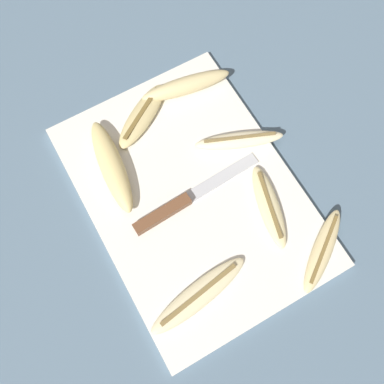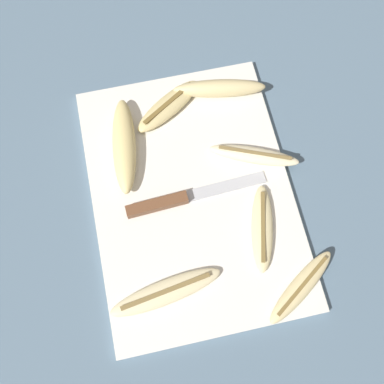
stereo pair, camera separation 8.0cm
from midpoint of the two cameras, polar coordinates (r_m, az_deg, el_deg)
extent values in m
plane|color=slate|center=(0.82, -2.76, -0.91)|extent=(4.00, 4.00, 0.00)
cube|color=white|center=(0.82, -2.78, -0.77)|extent=(0.50, 0.36, 0.01)
cube|color=brown|center=(0.79, -6.65, -3.21)|extent=(0.03, 0.11, 0.02)
cube|color=#B7BABF|center=(0.82, 1.20, 1.32)|extent=(0.03, 0.15, 0.00)
ellipsoid|color=beige|center=(0.79, 13.49, -7.62)|extent=(0.12, 0.15, 0.02)
cube|color=olive|center=(0.78, 13.66, -7.46)|extent=(0.08, 0.11, 0.00)
ellipsoid|color=beige|center=(0.89, -3.38, 13.02)|extent=(0.07, 0.18, 0.03)
ellipsoid|color=beige|center=(0.76, -2.22, -13.40)|extent=(0.07, 0.20, 0.02)
cube|color=olive|center=(0.75, -2.25, -13.32)|extent=(0.03, 0.15, 0.00)
ellipsoid|color=beige|center=(0.80, 6.97, -2.22)|extent=(0.16, 0.08, 0.02)
cube|color=olive|center=(0.79, 7.05, -2.00)|extent=(0.12, 0.04, 0.00)
ellipsoid|color=#EDD689|center=(0.83, -12.88, 2.87)|extent=(0.19, 0.07, 0.04)
ellipsoid|color=beige|center=(0.84, 3.33, 6.22)|extent=(0.09, 0.17, 0.02)
cube|color=olive|center=(0.83, 3.37, 6.58)|extent=(0.06, 0.13, 0.00)
ellipsoid|color=#DBC684|center=(0.87, -9.01, 9.18)|extent=(0.12, 0.15, 0.02)
cube|color=brown|center=(0.86, -9.13, 9.56)|extent=(0.07, 0.11, 0.00)
camera|label=1|loc=(0.04, -92.89, -8.16)|focal=42.00mm
camera|label=2|loc=(0.04, 87.11, 8.16)|focal=42.00mm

